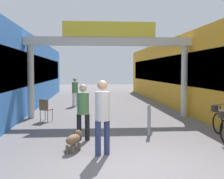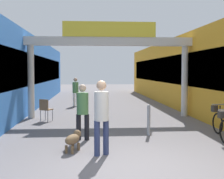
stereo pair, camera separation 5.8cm
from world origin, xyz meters
The scene contains 11 objects.
ground_plane centered at (0.00, 0.00, 0.00)m, with size 80.00×80.00×0.00m, color slate.
storefront_left centered at (-5.09, 11.00, 1.89)m, with size 3.00×26.00×3.78m.
storefront_right centered at (5.09, 11.00, 1.89)m, with size 3.00×26.00×3.78m.
arcade_sign_gateway centered at (0.00, 7.06, 2.90)m, with size 7.40×0.47×4.10m.
pedestrian_with_dog centered at (-0.60, 0.93, 1.03)m, with size 0.45×0.45×1.79m.
pedestrian_companion centered at (-1.07, 2.61, 0.93)m, with size 0.39×0.38×1.63m.
pedestrian_carrying_crate centered at (-1.64, 11.45, 0.92)m, with size 0.48×0.48×1.62m.
dog_on_leash centered at (-1.28, 1.35, 0.31)m, with size 0.49×0.72×0.50m.
bicycle_orange_second centered at (3.24, 2.78, 0.44)m, with size 0.46×1.69×0.98m.
bollard_post_metal centered at (0.96, 3.08, 0.49)m, with size 0.10×0.10×0.97m.
cafe_chair_wood_nearer centered at (-2.62, 6.09, 0.54)m, with size 0.54×0.54×0.89m.
Camera 2 is at (-0.91, -6.41, 2.02)m, focal length 50.00 mm.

